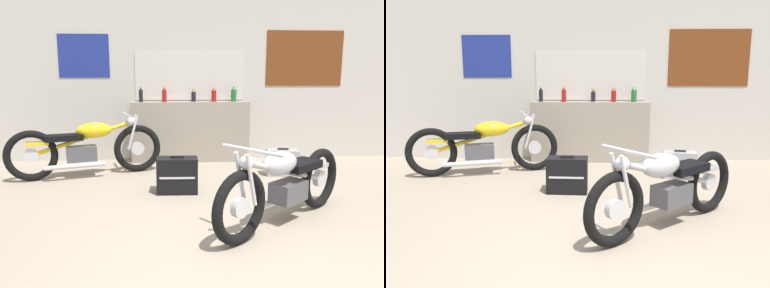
# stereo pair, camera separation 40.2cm
# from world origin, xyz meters

# --- Properties ---
(ground_plane) EXTENTS (24.00, 24.00, 0.00)m
(ground_plane) POSITION_xyz_m (0.00, 0.00, 0.00)
(ground_plane) COLOR gray
(wall_back) EXTENTS (10.00, 0.07, 2.80)m
(wall_back) POSITION_xyz_m (0.00, 3.76, 1.40)
(wall_back) COLOR beige
(wall_back) RESTS_ON ground_plane
(sill_counter) EXTENTS (1.94, 0.28, 0.99)m
(sill_counter) POSITION_xyz_m (-0.35, 3.58, 0.50)
(sill_counter) COLOR gray
(sill_counter) RESTS_ON ground_plane
(bottle_leftmost) EXTENTS (0.06, 0.06, 0.26)m
(bottle_leftmost) POSITION_xyz_m (-1.15, 3.56, 1.11)
(bottle_leftmost) COLOR black
(bottle_leftmost) RESTS_ON sill_counter
(bottle_left_center) EXTENTS (0.08, 0.08, 0.26)m
(bottle_left_center) POSITION_xyz_m (-0.77, 3.53, 1.11)
(bottle_left_center) COLOR maroon
(bottle_left_center) RESTS_ON sill_counter
(bottle_center) EXTENTS (0.07, 0.07, 0.22)m
(bottle_center) POSITION_xyz_m (-0.30, 3.58, 1.09)
(bottle_center) COLOR black
(bottle_center) RESTS_ON sill_counter
(bottle_right_center) EXTENTS (0.08, 0.08, 0.25)m
(bottle_right_center) POSITION_xyz_m (0.04, 3.56, 1.10)
(bottle_right_center) COLOR maroon
(bottle_right_center) RESTS_ON sill_counter
(bottle_rightmost) EXTENTS (0.09, 0.09, 0.27)m
(bottle_rightmost) POSITION_xyz_m (0.36, 3.55, 1.11)
(bottle_rightmost) COLOR #23662D
(bottle_rightmost) RESTS_ON sill_counter
(motorcycle_silver) EXTENTS (1.61, 1.32, 0.82)m
(motorcycle_silver) POSITION_xyz_m (0.39, 0.84, 0.40)
(motorcycle_silver) COLOR black
(motorcycle_silver) RESTS_ON ground_plane
(motorcycle_yellow) EXTENTS (2.10, 0.84, 0.88)m
(motorcycle_yellow) POSITION_xyz_m (-1.88, 2.72, 0.42)
(motorcycle_yellow) COLOR black
(motorcycle_yellow) RESTS_ON ground_plane
(hard_case_silver) EXTENTS (0.47, 0.29, 0.40)m
(hard_case_silver) POSITION_xyz_m (0.92, 2.58, 0.19)
(hard_case_silver) COLOR #9E9EA3
(hard_case_silver) RESTS_ON ground_plane
(hard_case_black) EXTENTS (0.51, 0.28, 0.46)m
(hard_case_black) POSITION_xyz_m (-0.62, 1.88, 0.22)
(hard_case_black) COLOR black
(hard_case_black) RESTS_ON ground_plane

